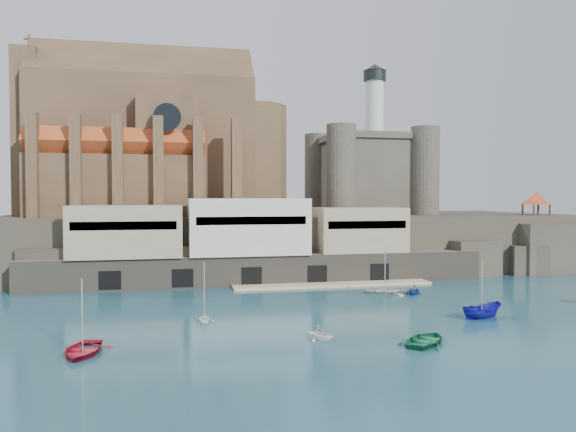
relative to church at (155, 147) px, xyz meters
The scene contains 14 objects.
ground 53.14m from the church, 60.03° to the right, with size 300.00×300.00×0.00m, color #194354.
promontory 29.58m from the church, ahead, with size 100.00×36.00×10.00m.
quay 28.37m from the church, 53.41° to the right, with size 70.00×12.00×13.05m.
church is the anchor object (origin of this frame).
castle_keep 40.39m from the church, ahead, with size 21.20×21.20×29.30m.
rock_outcrop 70.41m from the church, 13.61° to the right, with size 14.50×10.50×8.70m.
pavilion 68.65m from the church, 13.48° to the right, with size 6.40×6.40×5.40m.
boat_0 58.78m from the church, 95.36° to the right, with size 4.34×1.26×6.08m, color #AA1528.
boat_1 60.18m from the church, 73.59° to the right, with size 2.72×1.66×3.16m, color white.
boat_2 64.31m from the church, 53.93° to the right, with size 1.95×2.00×5.18m, color #110F91.
boat_3 66.18m from the church, 66.47° to the right, with size 4.26×1.23×5.96m, color #15693F.
boat_4 49.85m from the church, 82.56° to the right, with size 2.44×1.49×2.82m, color white.
boat_6 49.80m from the church, 45.78° to the right, with size 4.42×1.28×6.19m, color beige.
boat_7 52.96m from the church, 43.67° to the right, with size 2.64×1.61×3.06m, color navy.
Camera 1 is at (-22.16, -61.95, 13.31)m, focal length 35.00 mm.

